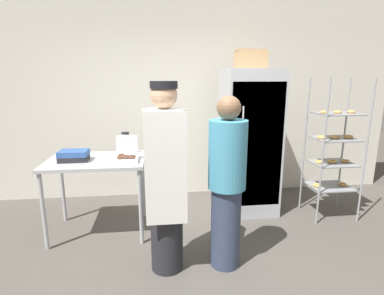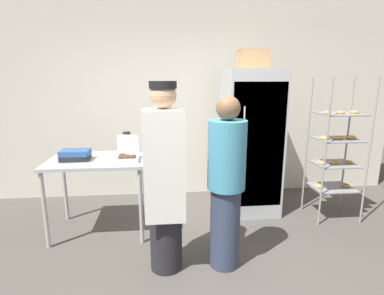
# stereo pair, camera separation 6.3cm
# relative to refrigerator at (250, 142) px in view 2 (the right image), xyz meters

# --- Properties ---
(ground_plane) EXTENTS (14.00, 14.00, 0.00)m
(ground_plane) POSITION_rel_refrigerator_xyz_m (-0.77, -1.55, -0.93)
(ground_plane) COLOR #4C4742
(back_wall) EXTENTS (6.40, 0.12, 2.99)m
(back_wall) POSITION_rel_refrigerator_xyz_m (-0.77, 0.74, 0.56)
(back_wall) COLOR silver
(back_wall) RESTS_ON ground_plane
(refrigerator) EXTENTS (0.70, 0.73, 1.87)m
(refrigerator) POSITION_rel_refrigerator_xyz_m (0.00, 0.00, 0.00)
(refrigerator) COLOR #ADAFB5
(refrigerator) RESTS_ON ground_plane
(baking_rack) EXTENTS (0.57, 0.47, 1.77)m
(baking_rack) POSITION_rel_refrigerator_xyz_m (1.00, -0.33, -0.06)
(baking_rack) COLOR #93969B
(baking_rack) RESTS_ON ground_plane
(prep_counter) EXTENTS (1.06, 0.74, 0.88)m
(prep_counter) POSITION_rel_refrigerator_xyz_m (-1.88, -0.43, -0.16)
(prep_counter) COLOR #ADAFB5
(prep_counter) RESTS_ON ground_plane
(donut_box) EXTENTS (0.24, 0.23, 0.27)m
(donut_box) POSITION_rel_refrigerator_xyz_m (-1.53, -0.57, -0.01)
(donut_box) COLOR white
(donut_box) RESTS_ON prep_counter
(blender_pitcher) EXTENTS (0.11, 0.11, 0.26)m
(blender_pitcher) POSITION_rel_refrigerator_xyz_m (-1.57, -0.21, 0.06)
(blender_pitcher) COLOR #99999E
(blender_pitcher) RESTS_ON prep_counter
(binder_stack) EXTENTS (0.31, 0.22, 0.12)m
(binder_stack) POSITION_rel_refrigerator_xyz_m (-2.10, -0.47, -0.00)
(binder_stack) COLOR #232328
(binder_stack) RESTS_ON prep_counter
(cardboard_storage_box) EXTENTS (0.36, 0.33, 0.24)m
(cardboard_storage_box) POSITION_rel_refrigerator_xyz_m (0.01, 0.09, 1.05)
(cardboard_storage_box) COLOR tan
(cardboard_storage_box) RESTS_ON refrigerator
(person_baker) EXTENTS (0.37, 0.39, 1.73)m
(person_baker) POSITION_rel_refrigerator_xyz_m (-1.13, -1.22, -0.03)
(person_baker) COLOR #232328
(person_baker) RESTS_ON ground_plane
(person_customer) EXTENTS (0.34, 0.34, 1.61)m
(person_customer) POSITION_rel_refrigerator_xyz_m (-0.58, -1.23, -0.11)
(person_customer) COLOR #333D56
(person_customer) RESTS_ON ground_plane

